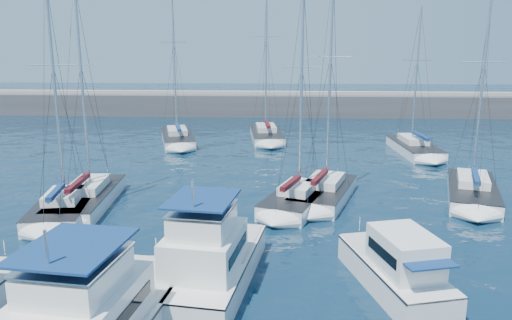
{
  "coord_description": "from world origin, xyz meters",
  "views": [
    {
      "loc": [
        2.88,
        -21.31,
        10.33
      ],
      "look_at": [
        1.3,
        9.83,
        3.0
      ],
      "focal_mm": 35.0,
      "sensor_mm": 36.0,
      "label": 1
    }
  ],
  "objects_px": {
    "sailboat_mid_b": "(87,198)",
    "sailboat_mid_e": "(472,191)",
    "sailboat_mid_a": "(63,209)",
    "sailboat_mid_c": "(296,200)",
    "motor_yacht_stbd_outer": "(397,270)",
    "sailboat_back_c": "(414,148)",
    "motor_yacht_stbd_inner": "(210,262)",
    "sailboat_mid_d": "(324,192)",
    "sailboat_back_a": "(178,138)",
    "sailboat_back_b": "(266,135)"
  },
  "relations": [
    {
      "from": "sailboat_mid_c",
      "to": "sailboat_mid_e",
      "type": "bearing_deg",
      "value": 32.05
    },
    {
      "from": "motor_yacht_stbd_inner",
      "to": "sailboat_mid_d",
      "type": "bearing_deg",
      "value": 72.62
    },
    {
      "from": "sailboat_mid_c",
      "to": "sailboat_back_a",
      "type": "height_order",
      "value": "sailboat_back_a"
    },
    {
      "from": "sailboat_mid_d",
      "to": "sailboat_back_a",
      "type": "xyz_separation_m",
      "value": [
        -13.84,
        18.98,
        0.01
      ]
    },
    {
      "from": "sailboat_mid_d",
      "to": "sailboat_mid_b",
      "type": "bearing_deg",
      "value": -154.95
    },
    {
      "from": "sailboat_back_c",
      "to": "motor_yacht_stbd_outer",
      "type": "bearing_deg",
      "value": -109.61
    },
    {
      "from": "sailboat_mid_b",
      "to": "sailboat_back_a",
      "type": "height_order",
      "value": "sailboat_back_a"
    },
    {
      "from": "motor_yacht_stbd_outer",
      "to": "sailboat_mid_d",
      "type": "distance_m",
      "value": 12.71
    },
    {
      "from": "motor_yacht_stbd_outer",
      "to": "sailboat_back_c",
      "type": "height_order",
      "value": "sailboat_back_c"
    },
    {
      "from": "motor_yacht_stbd_inner",
      "to": "sailboat_back_c",
      "type": "height_order",
      "value": "sailboat_back_c"
    },
    {
      "from": "motor_yacht_stbd_outer",
      "to": "sailboat_back_a",
      "type": "height_order",
      "value": "sailboat_back_a"
    },
    {
      "from": "sailboat_mid_c",
      "to": "sailboat_mid_e",
      "type": "height_order",
      "value": "sailboat_mid_e"
    },
    {
      "from": "motor_yacht_stbd_outer",
      "to": "sailboat_mid_e",
      "type": "relative_size",
      "value": 0.49
    },
    {
      "from": "sailboat_mid_d",
      "to": "sailboat_mid_e",
      "type": "bearing_deg",
      "value": 22.49
    },
    {
      "from": "motor_yacht_stbd_outer",
      "to": "sailboat_back_c",
      "type": "relative_size",
      "value": 0.52
    },
    {
      "from": "sailboat_mid_d",
      "to": "sailboat_mid_a",
      "type": "bearing_deg",
      "value": -147.25
    },
    {
      "from": "motor_yacht_stbd_inner",
      "to": "sailboat_back_a",
      "type": "xyz_separation_m",
      "value": [
        -7.89,
        31.54,
        -0.6
      ]
    },
    {
      "from": "sailboat_back_a",
      "to": "motor_yacht_stbd_outer",
      "type": "bearing_deg",
      "value": -78.51
    },
    {
      "from": "sailboat_mid_a",
      "to": "sailboat_back_b",
      "type": "relative_size",
      "value": 0.82
    },
    {
      "from": "sailboat_mid_b",
      "to": "sailboat_back_b",
      "type": "bearing_deg",
      "value": 60.54
    },
    {
      "from": "motor_yacht_stbd_outer",
      "to": "sailboat_mid_d",
      "type": "relative_size",
      "value": 0.48
    },
    {
      "from": "motor_yacht_stbd_inner",
      "to": "sailboat_mid_c",
      "type": "relative_size",
      "value": 0.62
    },
    {
      "from": "motor_yacht_stbd_outer",
      "to": "sailboat_back_c",
      "type": "bearing_deg",
      "value": 59.55
    },
    {
      "from": "sailboat_mid_a",
      "to": "sailboat_back_a",
      "type": "xyz_separation_m",
      "value": [
        2.23,
        23.25,
        -0.0
      ]
    },
    {
      "from": "sailboat_mid_a",
      "to": "sailboat_mid_c",
      "type": "bearing_deg",
      "value": 0.46
    },
    {
      "from": "sailboat_mid_b",
      "to": "sailboat_back_a",
      "type": "bearing_deg",
      "value": 81.21
    },
    {
      "from": "sailboat_mid_c",
      "to": "sailboat_mid_b",
      "type": "bearing_deg",
      "value": -159.32
    },
    {
      "from": "motor_yacht_stbd_outer",
      "to": "sailboat_mid_c",
      "type": "relative_size",
      "value": 0.51
    },
    {
      "from": "sailboat_back_a",
      "to": "sailboat_mid_e",
      "type": "bearing_deg",
      "value": -52.44
    },
    {
      "from": "sailboat_mid_c",
      "to": "sailboat_back_a",
      "type": "distance_m",
      "value": 23.93
    },
    {
      "from": "motor_yacht_stbd_inner",
      "to": "sailboat_mid_a",
      "type": "distance_m",
      "value": 13.1
    },
    {
      "from": "sailboat_back_b",
      "to": "sailboat_mid_a",
      "type": "bearing_deg",
      "value": -120.59
    },
    {
      "from": "sailboat_mid_a",
      "to": "sailboat_mid_b",
      "type": "bearing_deg",
      "value": 66.34
    },
    {
      "from": "motor_yacht_stbd_outer",
      "to": "motor_yacht_stbd_inner",
      "type": "bearing_deg",
      "value": 165.48
    },
    {
      "from": "sailboat_mid_e",
      "to": "sailboat_back_b",
      "type": "xyz_separation_m",
      "value": [
        -14.63,
        20.55,
        0.03
      ]
    },
    {
      "from": "sailboat_mid_a",
      "to": "sailboat_mid_b",
      "type": "relative_size",
      "value": 1.01
    },
    {
      "from": "sailboat_mid_b",
      "to": "sailboat_mid_c",
      "type": "height_order",
      "value": "sailboat_mid_b"
    },
    {
      "from": "sailboat_mid_b",
      "to": "sailboat_mid_e",
      "type": "height_order",
      "value": "sailboat_mid_e"
    },
    {
      "from": "sailboat_mid_b",
      "to": "sailboat_mid_e",
      "type": "bearing_deg",
      "value": 1.91
    },
    {
      "from": "sailboat_mid_b",
      "to": "motor_yacht_stbd_inner",
      "type": "bearing_deg",
      "value": -52.32
    },
    {
      "from": "sailboat_mid_d",
      "to": "sailboat_back_b",
      "type": "height_order",
      "value": "sailboat_back_b"
    },
    {
      "from": "sailboat_mid_b",
      "to": "sailboat_mid_e",
      "type": "xyz_separation_m",
      "value": [
        25.6,
        2.78,
        0.0
      ]
    },
    {
      "from": "sailboat_back_c",
      "to": "sailboat_mid_e",
      "type": "bearing_deg",
      "value": -93.02
    },
    {
      "from": "motor_yacht_stbd_outer",
      "to": "sailboat_back_a",
      "type": "bearing_deg",
      "value": 102.04
    },
    {
      "from": "sailboat_mid_b",
      "to": "sailboat_mid_e",
      "type": "distance_m",
      "value": 25.75
    },
    {
      "from": "motor_yacht_stbd_inner",
      "to": "sailboat_back_c",
      "type": "bearing_deg",
      "value": 68.3
    },
    {
      "from": "sailboat_mid_a",
      "to": "sailboat_mid_c",
      "type": "height_order",
      "value": "sailboat_mid_a"
    },
    {
      "from": "sailboat_back_b",
      "to": "motor_yacht_stbd_inner",
      "type": "bearing_deg",
      "value": -98.76
    },
    {
      "from": "motor_yacht_stbd_outer",
      "to": "sailboat_back_c",
      "type": "distance_m",
      "value": 28.91
    },
    {
      "from": "motor_yacht_stbd_outer",
      "to": "sailboat_back_b",
      "type": "distance_m",
      "value": 34.55
    }
  ]
}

